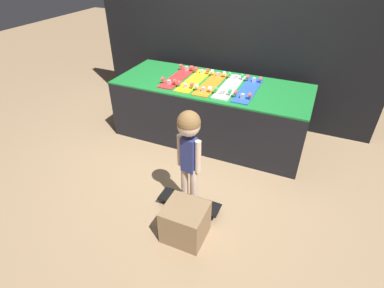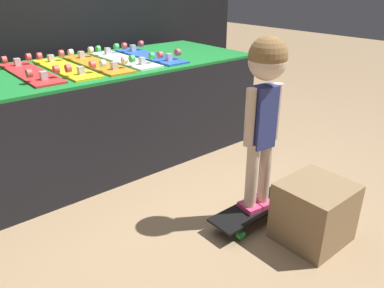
{
  "view_description": "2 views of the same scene",
  "coord_description": "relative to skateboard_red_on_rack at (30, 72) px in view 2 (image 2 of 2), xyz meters",
  "views": [
    {
      "loc": [
        1.2,
        -2.78,
        2.25
      ],
      "look_at": [
        0.11,
        -0.29,
        0.42
      ],
      "focal_mm": 28.0,
      "sensor_mm": 36.0,
      "label": 1
    },
    {
      "loc": [
        -1.23,
        -2.03,
        1.37
      ],
      "look_at": [
        0.17,
        -0.35,
        0.39
      ],
      "focal_mm": 35.0,
      "sensor_mm": 36.0,
      "label": 2
    }
  ],
  "objects": [
    {
      "name": "ground_plane",
      "position": [
        0.47,
        -0.58,
        -0.79
      ],
      "size": [
        16.0,
        16.0,
        0.0
      ],
      "primitive_type": "plane",
      "color": "#9E7F5B"
    },
    {
      "name": "back_wall",
      "position": [
        0.47,
        0.72,
        0.4
      ],
      "size": [
        4.08,
        0.1,
        2.37
      ],
      "color": "black",
      "rests_on": "ground_plane"
    },
    {
      "name": "display_rack",
      "position": [
        0.47,
        -0.0,
        -0.4
      ],
      "size": [
        2.46,
        0.99,
        0.77
      ],
      "color": "black",
      "rests_on": "ground_plane"
    },
    {
      "name": "skateboard_red_on_rack",
      "position": [
        0.0,
        0.0,
        0.0
      ],
      "size": [
        0.2,
        0.79,
        0.09
      ],
      "color": "red",
      "rests_on": "display_rack"
    },
    {
      "name": "skateboard_yellow_on_rack",
      "position": [
        0.24,
        -0.02,
        0.0
      ],
      "size": [
        0.2,
        0.79,
        0.09
      ],
      "color": "yellow",
      "rests_on": "display_rack"
    },
    {
      "name": "skateboard_orange_on_rack",
      "position": [
        0.47,
        -0.03,
        0.0
      ],
      "size": [
        0.2,
        0.79,
        0.09
      ],
      "color": "orange",
      "rests_on": "display_rack"
    },
    {
      "name": "skateboard_white_on_rack",
      "position": [
        0.71,
        -0.02,
        0.0
      ],
      "size": [
        0.2,
        0.79,
        0.09
      ],
      "color": "white",
      "rests_on": "display_rack"
    },
    {
      "name": "skateboard_blue_on_rack",
      "position": [
        0.95,
        -0.03,
        0.0
      ],
      "size": [
        0.2,
        0.79,
        0.09
      ],
      "color": "blue",
      "rests_on": "display_rack"
    },
    {
      "name": "skateboard_on_floor",
      "position": [
        0.78,
        -1.38,
        -0.72
      ],
      "size": [
        0.63,
        0.19,
        0.09
      ],
      "color": "black",
      "rests_on": "ground_plane"
    },
    {
      "name": "child",
      "position": [
        0.78,
        -1.38,
        0.01
      ],
      "size": [
        0.24,
        0.21,
        1.01
      ],
      "rotation": [
        0.0,
        0.0,
        -0.13
      ],
      "color": "#E03D6B",
      "rests_on": "skateboard_on_floor"
    },
    {
      "name": "storage_box",
      "position": [
        0.88,
        -1.7,
        -0.62
      ],
      "size": [
        0.37,
        0.34,
        0.35
      ],
      "color": "#8E704C",
      "rests_on": "ground_plane"
    }
  ]
}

